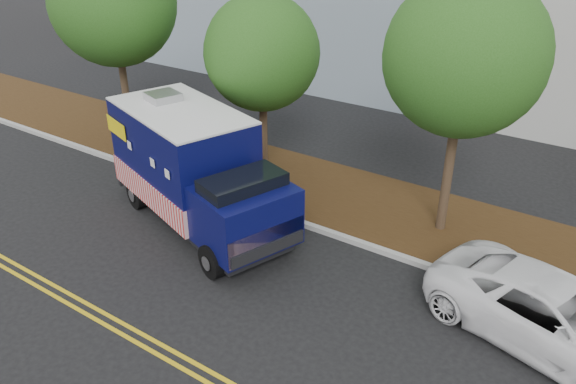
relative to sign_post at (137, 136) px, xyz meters
The scene contains 11 objects.
ground 5.16m from the sign_post, 18.00° to the right, with size 120.00×120.00×0.00m, color black.
curb 4.90m from the sign_post, ahead, with size 120.00×0.18×0.15m, color #9E9E99.
mulch_strip 5.28m from the sign_post, 22.23° to the left, with size 120.00×4.00×0.15m, color #321F0E.
centerline_near 7.76m from the sign_post, 51.51° to the right, with size 120.00×0.10×0.01m, color gold.
centerline_far 7.95m from the sign_post, 52.64° to the right, with size 120.00×0.10×0.01m, color gold.
tree_a 4.56m from the sign_post, 145.62° to the left, with size 4.29×4.29×7.48m.
tree_b 5.36m from the sign_post, 27.41° to the left, with size 3.66×3.66×6.03m.
tree_c 11.20m from the sign_post, ahead, with size 4.04×4.04×7.06m.
sign_post is the anchor object (origin of this frame).
food_truck 4.46m from the sign_post, 20.73° to the right, with size 7.04×4.37×3.50m.
white_car 14.02m from the sign_post, ahead, with size 2.47×5.36×1.49m, color white.
Camera 1 is at (9.71, -10.47, 8.43)m, focal length 35.00 mm.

